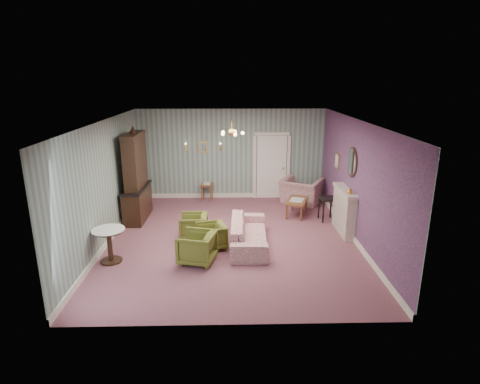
{
  "coord_description": "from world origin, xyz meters",
  "views": [
    {
      "loc": [
        -0.03,
        -9.04,
        3.9
      ],
      "look_at": [
        0.2,
        0.4,
        1.1
      ],
      "focal_mm": 29.51,
      "sensor_mm": 36.0,
      "label": 1
    }
  ],
  "objects_px": {
    "olive_chair_b": "(211,235)",
    "fireplace": "(344,211)",
    "pedestal_table": "(110,245)",
    "coffee_table": "(297,208)",
    "olive_chair_a": "(197,246)",
    "olive_chair_c": "(194,225)",
    "side_table_black": "(327,209)",
    "dresser": "(135,175)",
    "sofa_chintz": "(249,229)",
    "wingback_chair": "(301,187)"
  },
  "relations": [
    {
      "from": "olive_chair_b",
      "to": "dresser",
      "type": "xyz_separation_m",
      "value": [
        -2.15,
        2.03,
        0.96
      ]
    },
    {
      "from": "sofa_chintz",
      "to": "coffee_table",
      "type": "relative_size",
      "value": 2.28
    },
    {
      "from": "olive_chair_b",
      "to": "pedestal_table",
      "type": "height_order",
      "value": "pedestal_table"
    },
    {
      "from": "fireplace",
      "to": "side_table_black",
      "type": "xyz_separation_m",
      "value": [
        -0.21,
        0.87,
        -0.25
      ]
    },
    {
      "from": "coffee_table",
      "to": "side_table_black",
      "type": "height_order",
      "value": "side_table_black"
    },
    {
      "from": "olive_chair_b",
      "to": "pedestal_table",
      "type": "distance_m",
      "value": 2.25
    },
    {
      "from": "fireplace",
      "to": "pedestal_table",
      "type": "xyz_separation_m",
      "value": [
        -5.51,
        -1.56,
        -0.2
      ]
    },
    {
      "from": "coffee_table",
      "to": "pedestal_table",
      "type": "height_order",
      "value": "pedestal_table"
    },
    {
      "from": "olive_chair_b",
      "to": "fireplace",
      "type": "relative_size",
      "value": 0.47
    },
    {
      "from": "sofa_chintz",
      "to": "wingback_chair",
      "type": "relative_size",
      "value": 1.81
    },
    {
      "from": "wingback_chair",
      "to": "fireplace",
      "type": "height_order",
      "value": "fireplace"
    },
    {
      "from": "olive_chair_b",
      "to": "olive_chair_c",
      "type": "height_order",
      "value": "olive_chair_c"
    },
    {
      "from": "wingback_chair",
      "to": "pedestal_table",
      "type": "xyz_separation_m",
      "value": [
        -4.84,
        -4.02,
        -0.14
      ]
    },
    {
      "from": "wingback_chair",
      "to": "fireplace",
      "type": "distance_m",
      "value": 2.55
    },
    {
      "from": "sofa_chintz",
      "to": "dresser",
      "type": "relative_size",
      "value": 0.83
    },
    {
      "from": "olive_chair_a",
      "to": "sofa_chintz",
      "type": "bearing_deg",
      "value": 140.63
    },
    {
      "from": "pedestal_table",
      "to": "olive_chair_b",
      "type": "bearing_deg",
      "value": 17.12
    },
    {
      "from": "coffee_table",
      "to": "side_table_black",
      "type": "xyz_separation_m",
      "value": [
        0.78,
        -0.4,
        0.09
      ]
    },
    {
      "from": "olive_chair_a",
      "to": "olive_chair_c",
      "type": "height_order",
      "value": "olive_chair_a"
    },
    {
      "from": "dresser",
      "to": "fireplace",
      "type": "height_order",
      "value": "dresser"
    },
    {
      "from": "side_table_black",
      "to": "pedestal_table",
      "type": "height_order",
      "value": "pedestal_table"
    },
    {
      "from": "pedestal_table",
      "to": "dresser",
      "type": "bearing_deg",
      "value": 90.0
    },
    {
      "from": "wingback_chair",
      "to": "fireplace",
      "type": "relative_size",
      "value": 0.85
    },
    {
      "from": "olive_chair_a",
      "to": "olive_chair_b",
      "type": "xyz_separation_m",
      "value": [
        0.27,
        0.73,
        -0.05
      ]
    },
    {
      "from": "olive_chair_a",
      "to": "olive_chair_c",
      "type": "distance_m",
      "value": 1.35
    },
    {
      "from": "coffee_table",
      "to": "fireplace",
      "type": "bearing_deg",
      "value": -51.95
    },
    {
      "from": "pedestal_table",
      "to": "sofa_chintz",
      "type": "bearing_deg",
      "value": 14.79
    },
    {
      "from": "fireplace",
      "to": "olive_chair_c",
      "type": "bearing_deg",
      "value": -175.64
    },
    {
      "from": "fireplace",
      "to": "pedestal_table",
      "type": "bearing_deg",
      "value": -164.16
    },
    {
      "from": "pedestal_table",
      "to": "side_table_black",
      "type": "bearing_deg",
      "value": 24.65
    },
    {
      "from": "fireplace",
      "to": "olive_chair_b",
      "type": "bearing_deg",
      "value": -164.99
    },
    {
      "from": "olive_chair_a",
      "to": "pedestal_table",
      "type": "bearing_deg",
      "value": -77.96
    },
    {
      "from": "olive_chair_c",
      "to": "wingback_chair",
      "type": "distance_m",
      "value": 4.19
    },
    {
      "from": "sofa_chintz",
      "to": "wingback_chair",
      "type": "height_order",
      "value": "wingback_chair"
    },
    {
      "from": "sofa_chintz",
      "to": "olive_chair_c",
      "type": "bearing_deg",
      "value": 72.98
    },
    {
      "from": "olive_chair_c",
      "to": "pedestal_table",
      "type": "xyz_separation_m",
      "value": [
        -1.69,
        -1.27,
        0.04
      ]
    },
    {
      "from": "olive_chair_b",
      "to": "coffee_table",
      "type": "relative_size",
      "value": 0.7
    },
    {
      "from": "sofa_chintz",
      "to": "side_table_black",
      "type": "height_order",
      "value": "sofa_chintz"
    },
    {
      "from": "sofa_chintz",
      "to": "side_table_black",
      "type": "relative_size",
      "value": 3.25
    },
    {
      "from": "sofa_chintz",
      "to": "pedestal_table",
      "type": "bearing_deg",
      "value": 106.87
    },
    {
      "from": "olive_chair_a",
      "to": "olive_chair_c",
      "type": "bearing_deg",
      "value": -157.91
    },
    {
      "from": "sofa_chintz",
      "to": "pedestal_table",
      "type": "height_order",
      "value": "sofa_chintz"
    },
    {
      "from": "olive_chair_a",
      "to": "sofa_chintz",
      "type": "height_order",
      "value": "sofa_chintz"
    },
    {
      "from": "olive_chair_b",
      "to": "pedestal_table",
      "type": "relative_size",
      "value": 0.86
    },
    {
      "from": "dresser",
      "to": "pedestal_table",
      "type": "xyz_separation_m",
      "value": [
        0.0,
        -2.7,
        -0.9
      ]
    },
    {
      "from": "sofa_chintz",
      "to": "coffee_table",
      "type": "distance_m",
      "value": 2.51
    },
    {
      "from": "olive_chair_b",
      "to": "wingback_chair",
      "type": "relative_size",
      "value": 0.55
    },
    {
      "from": "wingback_chair",
      "to": "dresser",
      "type": "relative_size",
      "value": 0.46
    },
    {
      "from": "fireplace",
      "to": "coffee_table",
      "type": "bearing_deg",
      "value": 128.05
    },
    {
      "from": "olive_chair_c",
      "to": "coffee_table",
      "type": "xyz_separation_m",
      "value": [
        2.83,
        1.56,
        -0.1
      ]
    }
  ]
}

